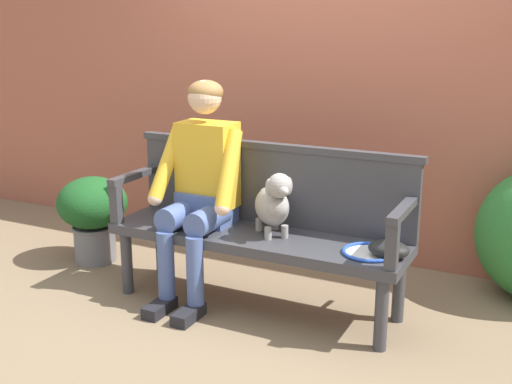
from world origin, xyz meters
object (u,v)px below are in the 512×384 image
Objects in this scene: garden_bench at (256,243)px; dog_on_bench at (274,203)px; tennis_racket at (371,250)px; baseball_glove at (389,249)px; potted_plant at (93,211)px; person_seated at (201,182)px.

garden_bench is 4.55× the size of dog_on_bench.
garden_bench is at bearing 179.36° from tennis_racket.
baseball_glove is (0.80, -0.04, 0.11)m from garden_bench.
dog_on_bench is at bearing 178.85° from tennis_racket.
potted_plant is at bearing 175.46° from tennis_racket.
dog_on_bench is at bearing 2.00° from garden_bench.
dog_on_bench reaches higher than baseball_glove.
baseball_glove is at bearing -1.41° from person_seated.
tennis_racket is (0.69, -0.01, 0.07)m from garden_bench.
tennis_racket is 2.07m from potted_plant.
tennis_racket is 0.93× the size of potted_plant.
person_seated is 2.16× the size of potted_plant.
potted_plant reaches higher than garden_bench.
person_seated is at bearing -178.18° from garden_bench.
potted_plant is at bearing 173.48° from garden_bench.
tennis_racket reaches higher than garden_bench.
potted_plant reaches higher than baseball_glove.
garden_bench is 3.10× the size of tennis_racket.
garden_bench is at bearing -178.00° from dog_on_bench.
tennis_racket is 0.11m from baseball_glove.
dog_on_bench reaches higher than garden_bench.
baseball_glove is 2.17m from potted_plant.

